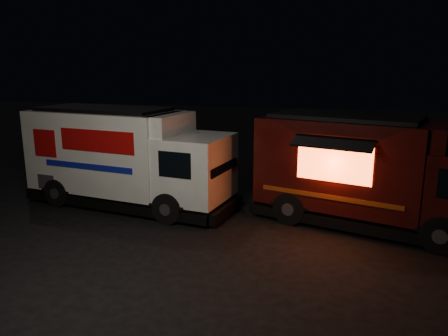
% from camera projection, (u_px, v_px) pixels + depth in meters
% --- Properties ---
extents(ground, '(80.00, 80.00, 0.00)m').
position_uv_depth(ground, '(187.00, 242.00, 12.15)').
color(ground, black).
rests_on(ground, ground).
extents(white_truck, '(7.76, 3.64, 3.38)m').
position_uv_depth(white_truck, '(130.00, 158.00, 15.00)').
color(white_truck, white).
rests_on(white_truck, ground).
extents(red_truck, '(7.64, 4.60, 3.34)m').
position_uv_depth(red_truck, '(374.00, 172.00, 13.04)').
color(red_truck, '#390C0A').
rests_on(red_truck, ground).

